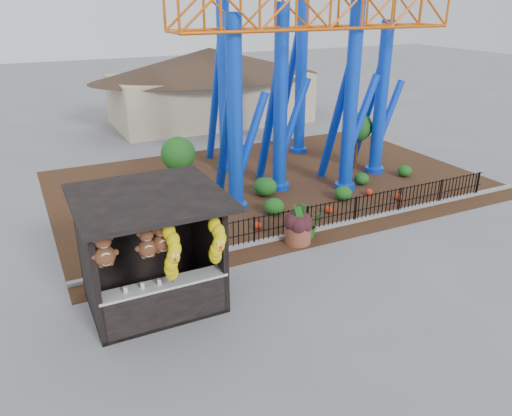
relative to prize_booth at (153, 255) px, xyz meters
name	(u,v)px	position (x,y,z in m)	size (l,w,h in m)	color
ground	(277,297)	(3.01, -0.90, -1.54)	(120.00, 120.00, 0.00)	slate
mulch_bed	(270,183)	(7.01, 7.10, -1.53)	(18.00, 12.00, 0.02)	#331E11
curb	(336,225)	(7.01, 2.10, -1.48)	(18.00, 0.18, 0.12)	gray
prize_booth	(153,255)	(0.00, 0.00, 0.00)	(3.50, 3.40, 3.12)	black
picket_fence	(358,209)	(7.91, 2.10, -1.04)	(12.20, 0.06, 1.00)	black
roller_coaster	(294,24)	(8.12, 7.33, 4.91)	(11.00, 6.37, 10.82)	blue
terracotta_planter	(298,234)	(5.16, 1.62, -1.23)	(0.86, 0.86, 0.61)	brown
planter_foliage	(299,217)	(5.16, 1.62, -0.60)	(0.70, 0.70, 0.64)	black
potted_plant	(308,224)	(5.65, 1.80, -1.03)	(0.91, 0.79, 1.01)	#1E5C1B
landscaping	(311,189)	(7.75, 4.95, -1.21)	(8.85, 3.39, 0.76)	#194C16
pavilion	(210,73)	(9.01, 19.10, 1.53)	(15.00, 15.00, 4.80)	#BFAD8C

